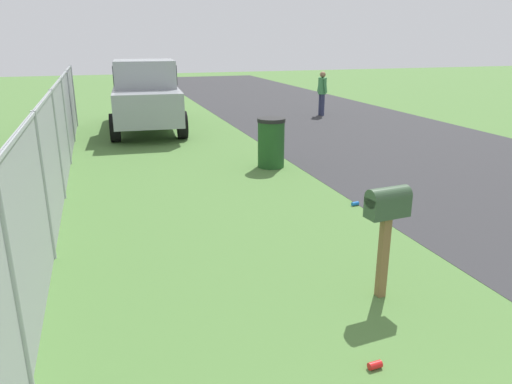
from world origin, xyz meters
TOP-DOWN VIEW (x-y plane):
  - mailbox at (4.84, -0.47)m, footprint 0.24×0.48m
  - pickup_truck at (15.70, 0.92)m, footprint 5.33×2.34m
  - trash_bin at (10.40, -1.18)m, footprint 0.60×0.60m
  - pedestrian at (16.69, -5.37)m, footprint 0.49×0.30m
  - fence_section at (8.22, 3.01)m, footprint 17.84×0.07m
  - litter_can_midfield_b at (7.56, -1.68)m, footprint 0.08×0.13m
  - litter_can_by_mailbox at (3.79, 0.24)m, footprint 0.07×0.12m

SIDE VIEW (x-z plane):
  - litter_can_midfield_b at x=7.56m, z-range 0.00..0.07m
  - litter_can_by_mailbox at x=3.79m, z-range 0.00..0.07m
  - trash_bin at x=10.40m, z-range 0.00..1.07m
  - pedestrian at x=16.69m, z-range 0.11..1.67m
  - mailbox at x=4.84m, z-range 0.36..1.61m
  - fence_section at x=8.22m, z-range 0.07..1.96m
  - pickup_truck at x=15.70m, z-range 0.06..2.15m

